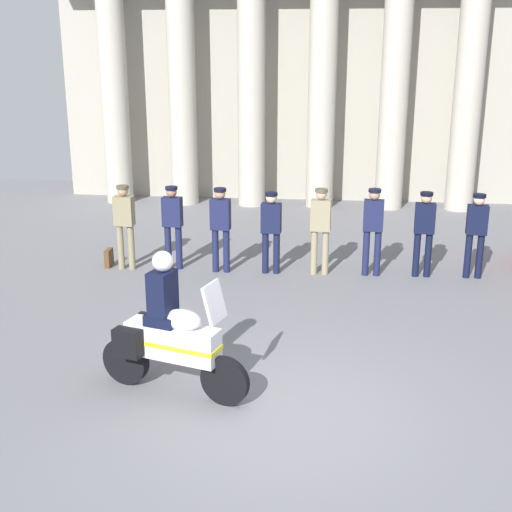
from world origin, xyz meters
name	(u,v)px	position (x,y,z in m)	size (l,w,h in m)	color
ground_plane	(284,414)	(0.00, 0.00, 0.00)	(28.91, 28.91, 0.00)	slate
colonnade_backdrop	(288,71)	(-0.72, 11.94, 3.66)	(13.01, 1.60, 6.86)	#A49F91
officer_in_row_0	(124,220)	(-3.52, 5.33, 1.01)	(0.40, 0.25, 1.71)	#847A5B
officer_in_row_1	(173,221)	(-2.58, 5.46, 0.99)	(0.40, 0.25, 1.68)	#191E42
officer_in_row_2	(221,223)	(-1.61, 5.35, 1.00)	(0.40, 0.25, 1.69)	#191E42
officer_in_row_3	(271,226)	(-0.62, 5.38, 0.96)	(0.40, 0.25, 1.62)	#141938
officer_in_row_4	(320,224)	(0.34, 5.41, 1.01)	(0.40, 0.25, 1.71)	gray
officer_in_row_5	(373,225)	(1.34, 5.44, 1.02)	(0.40, 0.25, 1.72)	#191E42
officer_in_row_6	(424,227)	(2.31, 5.47, 0.99)	(0.40, 0.25, 1.67)	black
officer_in_row_7	(476,229)	(3.29, 5.50, 0.98)	(0.40, 0.25, 1.65)	black
motorcycle_with_rider	(168,335)	(-1.51, 0.40, 0.79)	(2.03, 0.93, 1.90)	black
briefcase_on_ground	(109,258)	(-3.93, 5.45, 0.18)	(0.10, 0.32, 0.36)	brown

